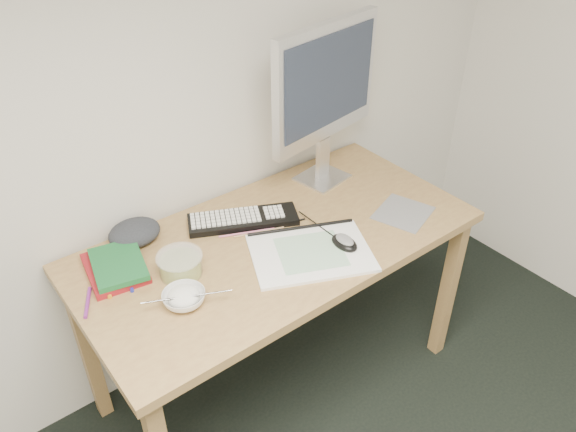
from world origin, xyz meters
name	(u,v)px	position (x,y,z in m)	size (l,w,h in m)	color
desk	(278,256)	(0.34, 1.43, 0.67)	(1.40, 0.70, 0.75)	#AA884E
mousepad	(403,213)	(0.79, 1.26, 0.75)	(0.20, 0.18, 0.00)	slate
sketchpad	(311,253)	(0.37, 1.29, 0.76)	(0.40, 0.28, 0.01)	white
keyboard	(243,219)	(0.29, 1.58, 0.76)	(0.39, 0.13, 0.02)	black
monitor	(326,87)	(0.72, 1.64, 1.14)	(0.54, 0.20, 0.63)	silver
mouse	(345,240)	(0.48, 1.25, 0.78)	(0.07, 0.11, 0.04)	black
rice_bowl	(184,298)	(-0.08, 1.34, 0.77)	(0.13, 0.13, 0.04)	white
chopsticks	(187,297)	(-0.08, 1.32, 0.79)	(0.02, 0.02, 0.25)	#BCBCBE
fruit_tub	(180,265)	(-0.02, 1.47, 0.79)	(0.15, 0.15, 0.07)	#EBD153
book_red	(115,268)	(-0.19, 1.61, 0.76)	(0.17, 0.23, 0.02)	maroon
book_green	(118,264)	(-0.18, 1.59, 0.78)	(0.16, 0.22, 0.02)	#165A2A
cloth_lump	(134,233)	(-0.06, 1.72, 0.78)	(0.15, 0.13, 0.06)	#24272C
pencil_pink	(247,233)	(0.26, 1.51, 0.75)	(0.01, 0.01, 0.20)	#D1688F
pencil_tan	(259,232)	(0.30, 1.49, 0.75)	(0.01, 0.01, 0.18)	tan
pencil_black	(282,225)	(0.39, 1.48, 0.75)	(0.01, 0.01, 0.18)	black
marker_blue	(129,279)	(-0.17, 1.54, 0.76)	(0.01, 0.01, 0.12)	#1E26A3
marker_orange	(107,283)	(-0.23, 1.56, 0.76)	(0.01, 0.01, 0.14)	orange
marker_purple	(88,302)	(-0.31, 1.52, 0.76)	(0.01, 0.01, 0.13)	#73227D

